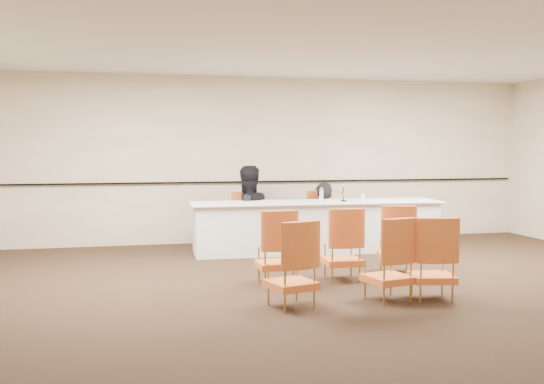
{
  "coord_description": "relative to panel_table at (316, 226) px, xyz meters",
  "views": [
    {
      "loc": [
        -2.44,
        -6.87,
        1.71
      ],
      "look_at": [
        -0.29,
        2.6,
        1.01
      ],
      "focal_mm": 40.0,
      "sensor_mm": 36.0,
      "label": 1
    }
  ],
  "objects": [
    {
      "name": "floor",
      "position": [
        -0.49,
        -2.69,
        -0.42
      ],
      "size": [
        10.0,
        10.0,
        0.0
      ],
      "primitive_type": "plane",
      "color": "black",
      "rests_on": "ground"
    },
    {
      "name": "ceiling",
      "position": [
        -0.49,
        -2.69,
        2.58
      ],
      "size": [
        10.0,
        10.0,
        0.0
      ],
      "primitive_type": "plane",
      "rotation": [
        3.14,
        0.0,
        0.0
      ],
      "color": "silver",
      "rests_on": "ground"
    },
    {
      "name": "wall_back",
      "position": [
        -0.49,
        1.31,
        1.08
      ],
      "size": [
        10.0,
        0.04,
        3.0
      ],
      "primitive_type": "cube",
      "color": "#B7A990",
      "rests_on": "ground"
    },
    {
      "name": "wall_rail",
      "position": [
        -0.49,
        1.27,
        0.68
      ],
      "size": [
        9.8,
        0.04,
        0.03
      ],
      "primitive_type": "cube",
      "color": "black",
      "rests_on": "wall_back"
    },
    {
      "name": "panel_table",
      "position": [
        0.0,
        0.0,
        0.0
      ],
      "size": [
        4.18,
        1.08,
        0.83
      ],
      "primitive_type": null,
      "rotation": [
        0.0,
        0.0,
        -0.03
      ],
      "color": "silver",
      "rests_on": "ground"
    },
    {
      "name": "panelist_main",
      "position": [
        0.29,
        0.59,
        -0.11
      ],
      "size": [
        0.62,
        0.43,
        1.61
      ],
      "primitive_type": "imported",
      "rotation": [
        0.0,
        0.0,
        3.22
      ],
      "color": "black",
      "rests_on": "ground"
    },
    {
      "name": "panelist_main_chair",
      "position": [
        0.29,
        0.59,
        0.06
      ],
      "size": [
        0.52,
        0.52,
        0.95
      ],
      "primitive_type": null,
      "rotation": [
        0.0,
        0.0,
        -0.03
      ],
      "color": "#BE6822",
      "rests_on": "ground"
    },
    {
      "name": "panelist_second",
      "position": [
        -1.05,
        0.63,
        0.07
      ],
      "size": [
        1.05,
        0.91,
        1.85
      ],
      "primitive_type": "imported",
      "rotation": [
        0.0,
        0.0,
        3.41
      ],
      "color": "black",
      "rests_on": "ground"
    },
    {
      "name": "panelist_second_chair",
      "position": [
        -1.05,
        0.63,
        0.06
      ],
      "size": [
        0.52,
        0.52,
        0.95
      ],
      "primitive_type": null,
      "rotation": [
        0.0,
        0.0,
        -0.03
      ],
      "color": "#BE6822",
      "rests_on": "ground"
    },
    {
      "name": "papers",
      "position": [
        0.32,
        -0.01,
        0.42
      ],
      "size": [
        0.32,
        0.25,
        0.0
      ],
      "primitive_type": "cube",
      "rotation": [
        0.0,
        0.0,
        0.12
      ],
      "color": "white",
      "rests_on": "panel_table"
    },
    {
      "name": "microphone",
      "position": [
        0.44,
        -0.1,
        0.55
      ],
      "size": [
        0.14,
        0.21,
        0.28
      ],
      "primitive_type": null,
      "rotation": [
        0.0,
        0.0,
        -0.2
      ],
      "color": "black",
      "rests_on": "panel_table"
    },
    {
      "name": "water_bottle",
      "position": [
        0.08,
        -0.01,
        0.53
      ],
      "size": [
        0.08,
        0.08,
        0.23
      ],
      "primitive_type": null,
      "rotation": [
        0.0,
        0.0,
        -0.16
      ],
      "color": "teal",
      "rests_on": "panel_table"
    },
    {
      "name": "drinking_glass",
      "position": [
        0.04,
        -0.14,
        0.47
      ],
      "size": [
        0.08,
        0.08,
        0.1
      ],
      "primitive_type": "cylinder",
      "rotation": [
        0.0,
        0.0,
        0.22
      ],
      "color": "silver",
      "rests_on": "panel_table"
    },
    {
      "name": "coffee_cup",
      "position": [
        0.78,
        -0.09,
        0.48
      ],
      "size": [
        0.09,
        0.09,
        0.12
      ],
      "primitive_type": "cylinder",
      "rotation": [
        0.0,
        0.0,
        0.14
      ],
      "color": "white",
      "rests_on": "panel_table"
    },
    {
      "name": "aud_chair_front_left",
      "position": [
        -1.21,
        -2.22,
        0.06
      ],
      "size": [
        0.51,
        0.51,
        0.95
      ],
      "primitive_type": null,
      "rotation": [
        0.0,
        0.0,
        0.02
      ],
      "color": "#BE6822",
      "rests_on": "ground"
    },
    {
      "name": "aud_chair_front_mid",
      "position": [
        -0.32,
        -2.19,
        0.06
      ],
      "size": [
        0.53,
        0.53,
        0.95
      ],
      "primitive_type": null,
      "rotation": [
        0.0,
        0.0,
        -0.05
      ],
      "color": "#BE6822",
      "rests_on": "ground"
    },
    {
      "name": "aud_chair_front_right",
      "position": [
        0.55,
        -1.95,
        0.06
      ],
      "size": [
        0.61,
        0.61,
        0.95
      ],
      "primitive_type": null,
      "rotation": [
        0.0,
        0.0,
        -0.26
      ],
      "color": "#BE6822",
      "rests_on": "ground"
    },
    {
      "name": "aud_chair_back_left",
      "position": [
        -1.3,
        -3.34,
        0.06
      ],
      "size": [
        0.62,
        0.62,
        0.95
      ],
      "primitive_type": null,
      "rotation": [
        0.0,
        0.0,
        0.28
      ],
      "color": "#BE6822",
      "rests_on": "ground"
    },
    {
      "name": "aud_chair_back_mid",
      "position": [
        -0.17,
        -3.31,
        0.06
      ],
      "size": [
        0.6,
        0.6,
        0.95
      ],
      "primitive_type": null,
      "rotation": [
        0.0,
        0.0,
        0.23
      ],
      "color": "#BE6822",
      "rests_on": "ground"
    },
    {
      "name": "aud_chair_back_right",
      "position": [
        0.35,
        -3.35,
        0.06
      ],
      "size": [
        0.58,
        0.58,
        0.95
      ],
      "primitive_type": null,
      "rotation": [
        0.0,
        0.0,
        -0.18
      ],
      "color": "#BE6822",
      "rests_on": "ground"
    }
  ]
}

